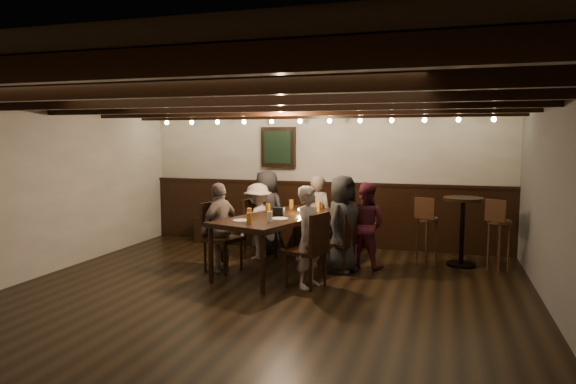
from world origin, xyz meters
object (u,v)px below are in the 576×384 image
(person_left_far, at_px, (220,227))
(bar_stool_right, at_px, (498,244))
(chair_left_near, at_px, (260,241))
(person_bench_centre, at_px, (318,216))
(chair_left_far, at_px, (222,250))
(high_top_table, at_px, (462,221))
(bar_stool_left, at_px, (427,241))
(chair_right_near, at_px, (340,253))
(dining_table, at_px, (281,220))
(chair_right_far, at_px, (307,264))
(person_right_near, at_px, (342,224))
(person_bench_right, at_px, (365,225))
(person_bench_left, at_px, (267,211))
(person_left_near, at_px, (258,221))
(person_right_far, at_px, (309,237))

(person_left_far, xyz_separation_m, bar_stool_right, (3.84, 1.16, -0.25))
(chair_left_near, bearing_deg, person_bench_centre, 129.81)
(person_bench_centre, bearing_deg, chair_left_far, 64.33)
(chair_left_near, bearing_deg, bar_stool_right, 111.38)
(person_left_far, relative_size, bar_stool_right, 1.22)
(high_top_table, distance_m, bar_stool_left, 0.61)
(chair_right_near, relative_size, bar_stool_left, 0.83)
(dining_table, bearing_deg, chair_left_near, 147.99)
(chair_right_near, xyz_separation_m, bar_stool_right, (2.17, 0.71, 0.12))
(chair_right_far, bearing_deg, person_bench_centre, 25.65)
(chair_right_near, relative_size, person_bench_centre, 0.66)
(bar_stool_right, bearing_deg, chair_left_far, -134.60)
(person_bench_centre, bearing_deg, chair_left_near, 39.81)
(chair_left_near, distance_m, chair_right_near, 1.44)
(person_bench_centre, distance_m, bar_stool_right, 2.71)
(person_bench_centre, distance_m, bar_stool_left, 1.72)
(person_bench_centre, distance_m, person_right_near, 0.96)
(person_bench_right, relative_size, high_top_table, 1.22)
(dining_table, xyz_separation_m, chair_right_far, (0.56, -0.64, -0.45))
(bar_stool_left, bearing_deg, chair_right_near, -135.99)
(person_bench_centre, relative_size, person_bench_right, 1.05)
(person_bench_left, xyz_separation_m, person_right_near, (1.46, -0.90, 0.00))
(person_left_near, xyz_separation_m, bar_stool_left, (2.58, 0.25, -0.21))
(person_bench_centre, height_order, person_right_far, person_bench_centre)
(person_bench_centre, bearing_deg, person_bench_left, 9.46)
(person_bench_centre, distance_m, person_left_near, 0.96)
(chair_left_near, xyz_separation_m, person_left_near, (-0.03, 0.01, 0.31))
(dining_table, xyz_separation_m, bar_stool_left, (1.99, 0.89, -0.36))
(chair_left_far, bearing_deg, person_left_far, -90.00)
(dining_table, bearing_deg, person_bench_centre, 90.00)
(person_bench_right, xyz_separation_m, bar_stool_left, (0.87, 0.28, -0.24))
(person_left_far, bearing_deg, chair_right_far, 90.00)
(person_right_near, distance_m, bar_stool_left, 1.36)
(chair_left_far, height_order, person_bench_left, person_bench_left)
(chair_left_near, height_order, person_bench_left, person_bench_left)
(person_left_far, distance_m, bar_stool_right, 4.02)
(chair_left_near, relative_size, bar_stool_left, 0.90)
(person_left_near, distance_m, bar_stool_right, 3.60)
(chair_right_near, relative_size, person_bench_right, 0.69)
(dining_table, bearing_deg, person_left_near, 149.04)
(dining_table, bearing_deg, chair_left_far, -148.03)
(chair_left_far, xyz_separation_m, bar_stool_right, (3.81, 1.17, 0.09))
(chair_left_far, relative_size, person_right_near, 0.71)
(person_left_near, height_order, high_top_table, person_left_near)
(chair_left_near, height_order, person_right_far, person_right_far)
(person_right_far, bearing_deg, person_right_near, -0.00)
(person_left_far, bearing_deg, chair_left_near, 178.09)
(dining_table, bearing_deg, person_bench_left, 135.00)
(person_left_near, bearing_deg, person_bench_left, -161.57)
(chair_left_far, relative_size, high_top_table, 0.96)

